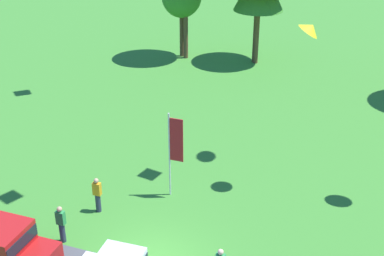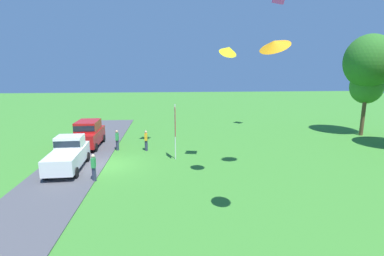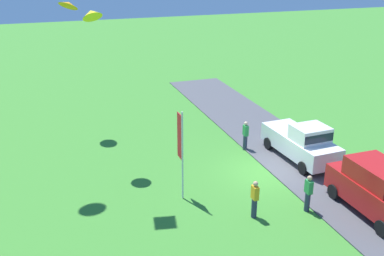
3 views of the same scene
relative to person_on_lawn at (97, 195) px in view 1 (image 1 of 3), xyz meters
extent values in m
cylinder|color=#2D334C|center=(0.00, 0.00, -0.44)|extent=(0.24, 0.24, 0.88)
cube|color=orange|center=(0.00, 0.00, 0.30)|extent=(0.36, 0.22, 0.60)
sphere|color=tan|center=(0.00, 0.00, 0.72)|extent=(0.22, 0.22, 0.22)
sphere|color=beige|center=(6.55, -2.71, 0.72)|extent=(0.22, 0.22, 0.22)
cylinder|color=#2D334C|center=(-0.31, -2.42, -0.44)|extent=(0.24, 0.24, 0.88)
cube|color=#2D8E47|center=(-0.31, -2.42, 0.30)|extent=(0.36, 0.22, 0.60)
sphere|color=tan|center=(-0.31, -2.42, 0.72)|extent=(0.22, 0.22, 0.22)
cylinder|color=brown|center=(-4.45, 21.82, 0.88)|extent=(0.36, 0.36, 3.51)
cylinder|color=brown|center=(-3.99, 21.48, 1.75)|extent=(0.36, 0.36, 5.26)
cylinder|color=brown|center=(1.43, 22.48, 1.90)|extent=(0.36, 0.36, 5.55)
cylinder|color=brown|center=(1.61, 22.21, 1.22)|extent=(0.36, 0.36, 4.19)
cylinder|color=silver|center=(2.49, 2.38, 1.23)|extent=(0.08, 0.08, 4.21)
cube|color=red|center=(2.84, 2.38, 2.07)|extent=(0.64, 0.04, 2.11)
cone|color=yellow|center=(7.88, 5.20, 6.92)|extent=(1.23, 1.20, 0.84)
camera|label=1|loc=(10.83, -17.25, 13.02)|focal=50.00mm
camera|label=2|loc=(24.36, 1.92, 6.09)|focal=28.00mm
camera|label=3|loc=(-14.72, 7.94, 9.66)|focal=42.00mm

